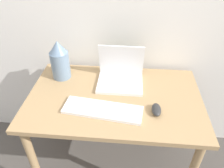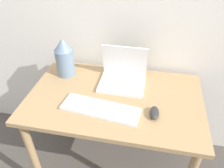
{
  "view_description": "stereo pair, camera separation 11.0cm",
  "coord_description": "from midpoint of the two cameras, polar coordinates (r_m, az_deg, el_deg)",
  "views": [
    {
      "loc": [
        0.08,
        -0.72,
        1.65
      ],
      "look_at": [
        -0.01,
        0.33,
        0.86
      ],
      "focal_mm": 35.0,
      "sensor_mm": 36.0,
      "label": 1
    },
    {
      "loc": [
        0.19,
        -0.7,
        1.65
      ],
      "look_at": [
        -0.01,
        0.33,
        0.86
      ],
      "focal_mm": 35.0,
      "sensor_mm": 36.0,
      "label": 2
    }
  ],
  "objects": [
    {
      "name": "desk",
      "position": [
        1.46,
        2.82,
        -6.48
      ],
      "size": [
        1.1,
        0.69,
        0.76
      ],
      "color": "tan",
      "rests_on": "ground_plane"
    },
    {
      "name": "laptop",
      "position": [
        1.48,
        5.0,
        2.11
      ],
      "size": [
        0.3,
        0.24,
        0.25
      ],
      "color": "white",
      "rests_on": "desk"
    },
    {
      "name": "keyboard",
      "position": [
        1.28,
        -0.56,
        -6.62
      ],
      "size": [
        0.48,
        0.2,
        0.02
      ],
      "color": "white",
      "rests_on": "desk"
    },
    {
      "name": "mouse",
      "position": [
        1.28,
        13.46,
        -7.41
      ],
      "size": [
        0.05,
        0.11,
        0.04
      ],
      "color": "#2D2D2D",
      "rests_on": "desk"
    },
    {
      "name": "vase",
      "position": [
        1.54,
        -10.34,
        6.77
      ],
      "size": [
        0.13,
        0.13,
        0.28
      ],
      "color": "slate",
      "rests_on": "desk"
    }
  ]
}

